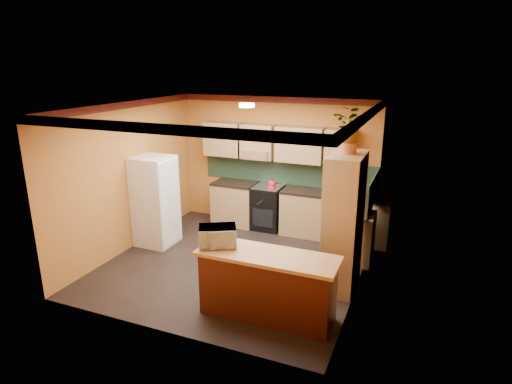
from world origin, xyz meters
TOP-DOWN VIEW (x-y plane):
  - room_shell at (0.02, 0.28)m, footprint 4.24×4.24m
  - base_cabinets_back at (0.57, 1.80)m, footprint 3.65×0.60m
  - countertop_back at (0.57, 1.80)m, footprint 3.65×0.62m
  - stove at (-0.06, 1.80)m, footprint 0.58×0.58m
  - kettle at (0.04, 1.75)m, footprint 0.21×0.21m
  - sink at (1.34, 1.80)m, footprint 0.48×0.40m
  - base_cabinets_right at (1.80, 0.94)m, footprint 0.60×0.80m
  - countertop_right at (1.80, 0.94)m, footprint 0.62×0.80m
  - fridge at (-1.75, 0.27)m, footprint 0.68×0.66m
  - pantry at (1.85, -0.04)m, footprint 0.48×0.90m
  - fern_pot at (1.85, 0.01)m, footprint 0.22×0.22m
  - fern at (1.85, 0.01)m, footprint 0.58×0.54m
  - breakfast_bar at (1.09, -1.26)m, footprint 1.80×0.55m
  - bar_top at (1.09, -1.26)m, footprint 1.90×0.65m
  - microwave at (0.36, -1.26)m, footprint 0.61×0.54m

SIDE VIEW (x-z plane):
  - base_cabinets_back at x=0.57m, z-range 0.00..0.88m
  - base_cabinets_right at x=1.80m, z-range 0.00..0.88m
  - breakfast_bar at x=1.09m, z-range 0.00..0.88m
  - stove at x=-0.06m, z-range 0.00..0.91m
  - fridge at x=-1.75m, z-range 0.00..1.70m
  - countertop_back at x=0.57m, z-range 0.88..0.92m
  - countertop_right at x=1.80m, z-range 0.88..0.92m
  - bar_top at x=1.09m, z-range 0.88..0.93m
  - sink at x=1.34m, z-range 0.92..0.95m
  - kettle at x=0.04m, z-range 0.91..1.09m
  - pantry at x=1.85m, z-range 0.00..2.10m
  - microwave at x=0.36m, z-range 0.93..1.21m
  - room_shell at x=0.02m, z-range 0.73..3.45m
  - fern_pot at x=1.85m, z-range 2.10..2.26m
  - fern at x=1.85m, z-range 2.26..2.78m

